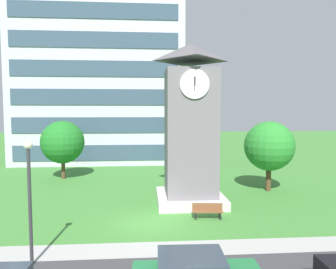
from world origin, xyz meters
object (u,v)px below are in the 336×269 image
object	(u,v)px
street_lamp	(29,187)
tree_near_tower	(269,146)
tree_by_building	(63,142)
park_bench	(208,211)
clock_tower	(190,133)

from	to	relation	value
street_lamp	tree_near_tower	size ratio (longest dim) A/B	0.93
street_lamp	tree_by_building	xyz separation A→B (m)	(-3.09, 16.65, 0.20)
park_bench	tree_by_building	bearing A→B (deg)	134.29
tree_by_building	clock_tower	bearing A→B (deg)	-37.84
clock_tower	tree_by_building	xyz separation A→B (m)	(-10.86, 8.44, -1.43)
park_bench	street_lamp	world-z (taller)	street_lamp
street_lamp	tree_near_tower	world-z (taller)	tree_near_tower
tree_by_building	tree_near_tower	bearing A→B (deg)	-18.11
clock_tower	park_bench	distance (m)	5.54
clock_tower	tree_by_building	size ratio (longest dim) A/B	1.99
tree_by_building	tree_near_tower	xyz separation A→B (m)	(17.57, -5.75, 0.13)
clock_tower	tree_near_tower	bearing A→B (deg)	21.87
tree_near_tower	tree_by_building	bearing A→B (deg)	161.89
park_bench	tree_near_tower	xyz separation A→B (m)	(6.14, 5.97, 3.14)
clock_tower	tree_by_building	distance (m)	13.83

